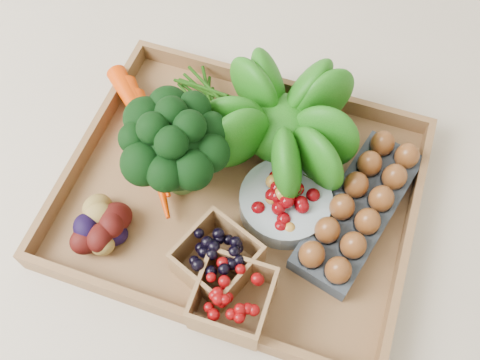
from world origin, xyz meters
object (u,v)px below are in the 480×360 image
(cherry_bowl, at_px, (285,203))
(tray, at_px, (240,195))
(broccoli, at_px, (178,161))
(egg_carton, at_px, (358,211))

(cherry_bowl, bearing_deg, tray, 178.56)
(tray, bearing_deg, broccoli, -173.78)
(broccoli, distance_m, egg_carton, 0.29)
(tray, distance_m, broccoli, 0.12)
(broccoli, xyz_separation_m, egg_carton, (0.29, 0.03, -0.05))
(egg_carton, bearing_deg, tray, -158.29)
(tray, xyz_separation_m, egg_carton, (0.19, 0.02, 0.02))
(tray, height_order, egg_carton, egg_carton)
(cherry_bowl, bearing_deg, broccoli, -177.12)
(egg_carton, bearing_deg, broccoli, -158.62)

